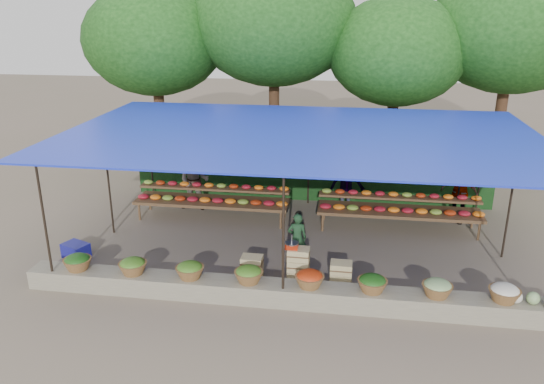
# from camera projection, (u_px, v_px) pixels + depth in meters

# --- Properties ---
(ground) EXTENTS (60.00, 60.00, 0.00)m
(ground) POSITION_uv_depth(u_px,v_px,m) (298.00, 244.00, 13.08)
(ground) COLOR #6C624F
(ground) RESTS_ON ground
(stone_curb) EXTENTS (10.60, 0.55, 0.40)m
(stone_curb) POSITION_uv_depth(u_px,v_px,m) (284.00, 294.00, 10.45)
(stone_curb) COLOR #696354
(stone_curb) RESTS_ON ground
(stall_canopy) EXTENTS (10.80, 6.60, 2.82)m
(stall_canopy) POSITION_uv_depth(u_px,v_px,m) (300.00, 138.00, 12.26)
(stall_canopy) COLOR black
(stall_canopy) RESTS_ON ground
(produce_baskets) EXTENTS (8.98, 0.58, 0.34)m
(produce_baskets) POSITION_uv_depth(u_px,v_px,m) (279.00, 277.00, 10.34)
(produce_baskets) COLOR brown
(produce_baskets) RESTS_ON stone_curb
(netting_backdrop) EXTENTS (10.60, 0.06, 2.50)m
(netting_backdrop) POSITION_uv_depth(u_px,v_px,m) (309.00, 160.00, 15.60)
(netting_backdrop) COLOR #1A4117
(netting_backdrop) RESTS_ON ground
(tree_row) EXTENTS (16.51, 5.50, 7.12)m
(tree_row) POSITION_uv_depth(u_px,v_px,m) (335.00, 33.00, 17.11)
(tree_row) COLOR #3C2116
(tree_row) RESTS_ON ground
(fruit_table_left) EXTENTS (4.21, 0.95, 0.93)m
(fruit_table_left) POSITION_uv_depth(u_px,v_px,m) (213.00, 197.00, 14.49)
(fruit_table_left) COLOR brown
(fruit_table_left) RESTS_ON ground
(fruit_table_right) EXTENTS (4.21, 0.95, 0.93)m
(fruit_table_right) POSITION_uv_depth(u_px,v_px,m) (399.00, 207.00, 13.79)
(fruit_table_right) COLOR brown
(fruit_table_right) RESTS_ON ground
(crate_counter) EXTENTS (2.35, 0.35, 0.77)m
(crate_counter) POSITION_uv_depth(u_px,v_px,m) (297.00, 268.00, 11.22)
(crate_counter) COLOR tan
(crate_counter) RESTS_ON ground
(weighing_scale) EXTENTS (0.28, 0.28, 0.30)m
(weighing_scale) POSITION_uv_depth(u_px,v_px,m) (292.00, 245.00, 11.06)
(weighing_scale) COLOR #B7270E
(weighing_scale) RESTS_ON crate_counter
(vendor_seated) EXTENTS (0.48, 0.35, 1.20)m
(vendor_seated) POSITION_uv_depth(u_px,v_px,m) (297.00, 238.00, 11.96)
(vendor_seated) COLOR #1C3D22
(vendor_seated) RESTS_ON ground
(customer_left) EXTENTS (0.86, 0.67, 1.76)m
(customer_left) POSITION_uv_depth(u_px,v_px,m) (195.00, 181.00, 14.99)
(customer_left) COLOR slate
(customer_left) RESTS_ON ground
(customer_mid) EXTENTS (1.22, 0.93, 1.67)m
(customer_mid) POSITION_uv_depth(u_px,v_px,m) (347.00, 184.00, 14.87)
(customer_mid) COLOR slate
(customer_mid) RESTS_ON ground
(customer_right) EXTENTS (1.05, 0.77, 1.66)m
(customer_right) POSITION_uv_depth(u_px,v_px,m) (459.00, 193.00, 14.18)
(customer_right) COLOR slate
(customer_right) RESTS_ON ground
(blue_crate_front) EXTENTS (0.53, 0.46, 0.26)m
(blue_crate_front) POSITION_uv_depth(u_px,v_px,m) (72.00, 268.00, 11.63)
(blue_crate_front) COLOR navy
(blue_crate_front) RESTS_ON ground
(blue_crate_back) EXTENTS (0.69, 0.60, 0.34)m
(blue_crate_back) POSITION_uv_depth(u_px,v_px,m) (76.00, 250.00, 12.35)
(blue_crate_back) COLOR navy
(blue_crate_back) RESTS_ON ground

